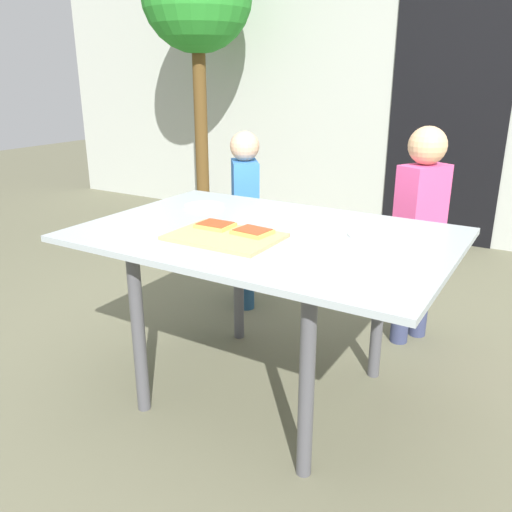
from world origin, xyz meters
The scene contains 11 objects.
ground_plane centered at (0.00, 0.00, 0.00)m, with size 16.00×16.00×0.00m, color #63624B.
house_wall_back centered at (0.00, 2.77, 1.22)m, with size 8.00×0.20×2.44m, color #ADB2A8.
house_door centered at (0.11, 2.67, 1.00)m, with size 0.90×0.02×2.00m, color black.
dining_table centered at (0.00, 0.00, 0.65)m, with size 1.45×0.99×0.73m.
cutting_board centered at (-0.09, -0.16, 0.74)m, with size 0.41×0.29×0.01m, color tan.
pizza_slice_far_left centered at (-0.18, -0.09, 0.76)m, with size 0.14×0.11×0.02m.
pizza_slice_far_right centered at (-0.01, -0.09, 0.76)m, with size 0.15×0.12×0.02m.
plate_white_left centered at (-0.45, 0.21, 0.74)m, with size 0.18×0.18×0.01m, color white.
plate_white_right centered at (0.38, 0.15, 0.74)m, with size 0.18×0.18×0.01m, color white.
child_left centered at (-0.57, 0.76, 0.59)m, with size 0.26×0.28×1.03m.
child_right centered at (0.41, 0.82, 0.64)m, with size 0.23×0.28×1.10m.
Camera 1 is at (0.99, -1.74, 1.33)m, focal length 36.90 mm.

